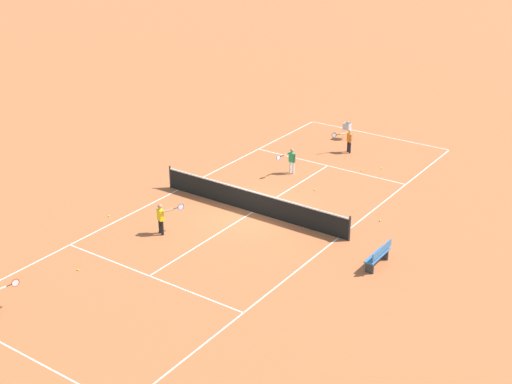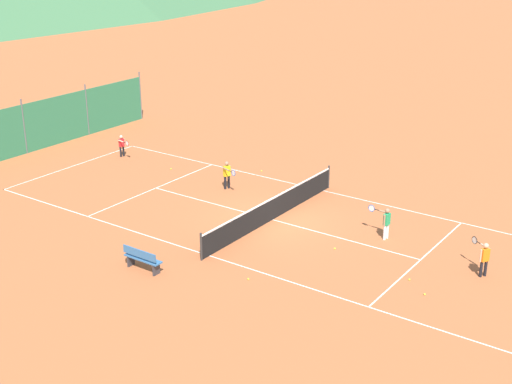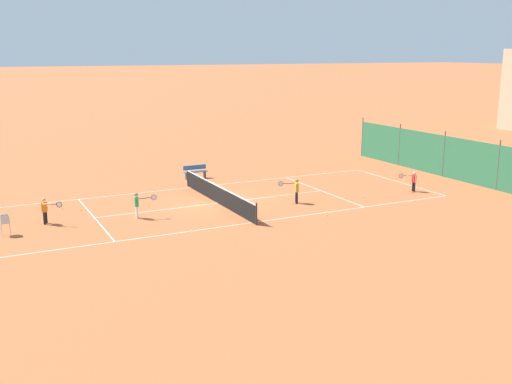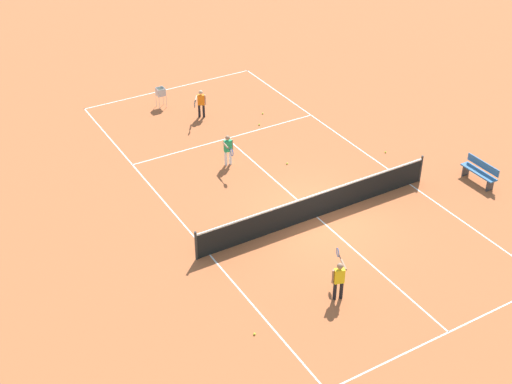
% 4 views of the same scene
% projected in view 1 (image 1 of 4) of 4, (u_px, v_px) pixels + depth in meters
% --- Properties ---
extents(ground_plane, '(600.00, 600.00, 0.00)m').
position_uv_depth(ground_plane, '(253.00, 212.00, 30.00)').
color(ground_plane, '#B25B33').
extents(court_line_markings, '(8.25, 23.85, 0.01)m').
position_uv_depth(court_line_markings, '(253.00, 212.00, 30.00)').
color(court_line_markings, white).
rests_on(court_line_markings, ground).
extents(tennis_net, '(9.18, 0.08, 1.06)m').
position_uv_depth(tennis_net, '(253.00, 201.00, 29.80)').
color(tennis_net, '#2D2D2D').
rests_on(tennis_net, ground).
extents(player_near_service, '(0.72, 0.98, 1.29)m').
position_uv_depth(player_near_service, '(162.00, 217.00, 27.88)').
color(player_near_service, black).
rests_on(player_near_service, ground).
extents(player_far_baseline, '(0.84, 0.85, 1.24)m').
position_uv_depth(player_far_baseline, '(349.00, 139.00, 36.20)').
color(player_far_baseline, black).
rests_on(player_far_baseline, ground).
extents(player_near_baseline, '(0.49, 1.02, 1.25)m').
position_uv_depth(player_near_baseline, '(291.00, 159.00, 33.61)').
color(player_near_baseline, white).
rests_on(player_near_baseline, ground).
extents(tennis_ball_alley_right, '(0.07, 0.07, 0.07)m').
position_uv_depth(tennis_ball_alley_right, '(380.00, 221.00, 29.18)').
color(tennis_ball_alley_right, '#CCE033').
rests_on(tennis_ball_alley_right, ground).
extents(tennis_ball_by_net_left, '(0.07, 0.07, 0.07)m').
position_uv_depth(tennis_ball_by_net_left, '(362.00, 171.00, 34.16)').
color(tennis_ball_by_net_left, '#CCE033').
rests_on(tennis_ball_by_net_left, ground).
extents(tennis_ball_service_box, '(0.07, 0.07, 0.07)m').
position_uv_depth(tennis_ball_service_box, '(382.00, 168.00, 34.43)').
color(tennis_ball_service_box, '#CCE033').
rests_on(tennis_ball_service_box, ground).
extents(tennis_ball_alley_left, '(0.07, 0.07, 0.07)m').
position_uv_depth(tennis_ball_alley_left, '(109.00, 216.00, 29.58)').
color(tennis_ball_alley_left, '#CCE033').
rests_on(tennis_ball_alley_left, ground).
extents(tennis_ball_by_net_right, '(0.07, 0.07, 0.07)m').
position_uv_depth(tennis_ball_by_net_right, '(78.00, 270.00, 25.53)').
color(tennis_ball_by_net_right, '#CCE033').
rests_on(tennis_ball_by_net_right, ground).
extents(tennis_ball_far_corner, '(0.07, 0.07, 0.07)m').
position_uv_depth(tennis_ball_far_corner, '(315.00, 190.00, 32.06)').
color(tennis_ball_far_corner, '#CCE033').
rests_on(tennis_ball_far_corner, ground).
extents(ball_hopper, '(0.36, 0.36, 0.89)m').
position_uv_depth(ball_hopper, '(347.00, 127.00, 38.13)').
color(ball_hopper, '#B7B7BC').
rests_on(ball_hopper, ground).
extents(courtside_bench, '(0.36, 1.50, 0.84)m').
position_uv_depth(courtside_bench, '(379.00, 255.00, 25.65)').
color(courtside_bench, '#336699').
rests_on(courtside_bench, ground).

